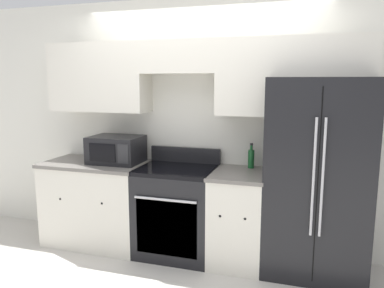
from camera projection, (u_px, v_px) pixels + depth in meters
The scene contains 8 objects.
ground_plane at pixel (182, 269), 3.55m from camera, with size 12.00×12.00×0.00m, color beige.
wall_back at pixel (201, 108), 3.86m from camera, with size 8.00×0.39×2.60m.
lower_cabinets_left at pixel (97, 202), 4.08m from camera, with size 1.10×0.64×0.90m.
lower_cabinets_right at pixel (238, 217), 3.63m from camera, with size 0.52×0.64×0.90m.
oven_range at pixel (177, 210), 3.81m from camera, with size 0.76×0.65×1.06m.
refrigerator at pixel (316, 177), 3.42m from camera, with size 0.90×0.81×1.79m.
microwave at pixel (116, 149), 3.96m from camera, with size 0.53×0.41×0.28m.
bottle at pixel (251, 158), 3.72m from camera, with size 0.06×0.06×0.25m.
Camera 1 is at (1.06, -3.13, 1.76)m, focal length 35.00 mm.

